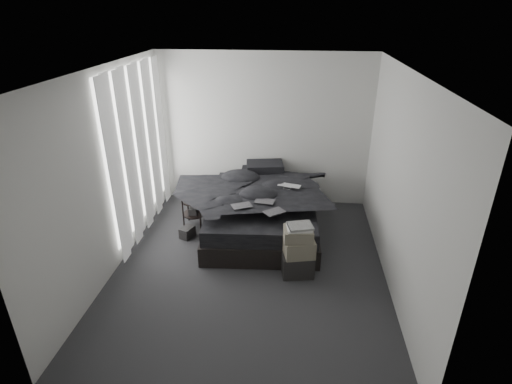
# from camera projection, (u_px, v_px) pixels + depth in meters

# --- Properties ---
(floor) EXTENTS (3.60, 4.20, 0.01)m
(floor) POSITION_uv_depth(u_px,v_px,m) (250.00, 266.00, 5.46)
(floor) COLOR #2B2B2D
(floor) RESTS_ON ground
(ceiling) EXTENTS (3.60, 4.20, 0.01)m
(ceiling) POSITION_uv_depth(u_px,v_px,m) (248.00, 70.00, 4.36)
(ceiling) COLOR white
(ceiling) RESTS_ON ground
(wall_back) EXTENTS (3.60, 0.01, 2.60)m
(wall_back) POSITION_uv_depth(u_px,v_px,m) (264.00, 131.00, 6.80)
(wall_back) COLOR silver
(wall_back) RESTS_ON ground
(wall_front) EXTENTS (3.60, 0.01, 2.60)m
(wall_front) POSITION_uv_depth(u_px,v_px,m) (216.00, 288.00, 3.02)
(wall_front) COLOR silver
(wall_front) RESTS_ON ground
(wall_left) EXTENTS (0.01, 4.20, 2.60)m
(wall_left) POSITION_uv_depth(u_px,v_px,m) (109.00, 173.00, 5.08)
(wall_left) COLOR silver
(wall_left) RESTS_ON ground
(wall_right) EXTENTS (0.01, 4.20, 2.60)m
(wall_right) POSITION_uv_depth(u_px,v_px,m) (399.00, 185.00, 4.74)
(wall_right) COLOR silver
(wall_right) RESTS_ON ground
(window_left) EXTENTS (0.02, 2.00, 2.30)m
(window_left) POSITION_uv_depth(u_px,v_px,m) (137.00, 147.00, 5.87)
(window_left) COLOR white
(window_left) RESTS_ON wall_left
(curtain_left) EXTENTS (0.06, 2.12, 2.48)m
(curtain_left) POSITION_uv_depth(u_px,v_px,m) (140.00, 152.00, 5.89)
(curtain_left) COLOR white
(curtain_left) RESTS_ON wall_left
(bed) EXTENTS (1.77, 2.26, 0.30)m
(bed) POSITION_uv_depth(u_px,v_px,m) (262.00, 221.00, 6.31)
(bed) COLOR black
(bed) RESTS_ON floor
(mattress) EXTENTS (1.70, 2.20, 0.23)m
(mattress) POSITION_uv_depth(u_px,v_px,m) (262.00, 206.00, 6.20)
(mattress) COLOR black
(mattress) RESTS_ON bed
(duvet) EXTENTS (1.71, 1.94, 0.25)m
(duvet) POSITION_uv_depth(u_px,v_px,m) (262.00, 193.00, 6.05)
(duvet) COLOR black
(duvet) RESTS_ON mattress
(pillow_lower) EXTENTS (0.68, 0.48, 0.15)m
(pillow_lower) POSITION_uv_depth(u_px,v_px,m) (261.00, 174.00, 6.88)
(pillow_lower) COLOR black
(pillow_lower) RESTS_ON mattress
(pillow_upper) EXTENTS (0.67, 0.51, 0.14)m
(pillow_upper) POSITION_uv_depth(u_px,v_px,m) (265.00, 167.00, 6.80)
(pillow_upper) COLOR black
(pillow_upper) RESTS_ON pillow_lower
(laptop) EXTENTS (0.39, 0.31, 0.03)m
(laptop) POSITION_uv_depth(u_px,v_px,m) (288.00, 183.00, 6.07)
(laptop) COLOR silver
(laptop) RESTS_ON duvet
(comic_a) EXTENTS (0.32, 0.28, 0.01)m
(comic_a) POSITION_uv_depth(u_px,v_px,m) (242.00, 201.00, 5.53)
(comic_a) COLOR black
(comic_a) RESTS_ON duvet
(comic_b) EXTENTS (0.30, 0.22, 0.01)m
(comic_b) POSITION_uv_depth(u_px,v_px,m) (265.00, 196.00, 5.65)
(comic_b) COLOR black
(comic_b) RESTS_ON duvet
(comic_c) EXTENTS (0.33, 0.31, 0.01)m
(comic_c) POSITION_uv_depth(u_px,v_px,m) (274.00, 206.00, 5.36)
(comic_c) COLOR black
(comic_c) RESTS_ON duvet
(side_stand) EXTENTS (0.36, 0.36, 0.66)m
(side_stand) POSITION_uv_depth(u_px,v_px,m) (194.00, 207.00, 6.35)
(side_stand) COLOR black
(side_stand) RESTS_ON floor
(papers) EXTENTS (0.28, 0.22, 0.01)m
(papers) POSITION_uv_depth(u_px,v_px,m) (193.00, 188.00, 6.20)
(papers) COLOR white
(papers) RESTS_ON side_stand
(floor_books) EXTENTS (0.22, 0.26, 0.16)m
(floor_books) POSITION_uv_depth(u_px,v_px,m) (187.00, 233.00, 6.12)
(floor_books) COLOR black
(floor_books) RESTS_ON floor
(box_lower) EXTENTS (0.45, 0.38, 0.30)m
(box_lower) POSITION_uv_depth(u_px,v_px,m) (297.00, 264.00, 5.25)
(box_lower) COLOR black
(box_lower) RESTS_ON floor
(box_mid) EXTENTS (0.44, 0.38, 0.23)m
(box_mid) POSITION_uv_depth(u_px,v_px,m) (299.00, 247.00, 5.13)
(box_mid) COLOR #696353
(box_mid) RESTS_ON box_lower
(box_upper) EXTENTS (0.39, 0.33, 0.16)m
(box_upper) POSITION_uv_depth(u_px,v_px,m) (298.00, 234.00, 5.06)
(box_upper) COLOR #696353
(box_upper) RESTS_ON box_mid
(art_book_white) EXTENTS (0.34, 0.29, 0.03)m
(art_book_white) POSITION_uv_depth(u_px,v_px,m) (299.00, 228.00, 5.02)
(art_book_white) COLOR silver
(art_book_white) RESTS_ON box_upper
(art_book_snake) EXTENTS (0.35, 0.31, 0.03)m
(art_book_snake) POSITION_uv_depth(u_px,v_px,m) (300.00, 226.00, 5.00)
(art_book_snake) COLOR silver
(art_book_snake) RESTS_ON art_book_white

